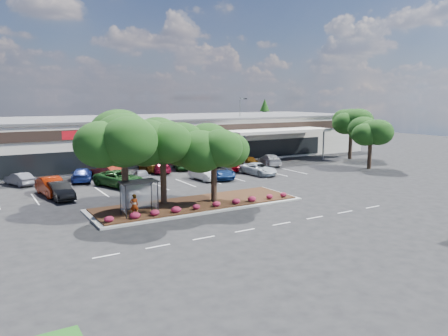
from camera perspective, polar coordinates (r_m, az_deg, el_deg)
ground at (r=34.85m, az=2.41°, el=-5.87°), size 160.00×160.00×0.00m
retail_store at (r=65.04m, az=-14.09°, el=3.68°), size 80.40×25.20×6.25m
landscape_island at (r=37.20m, az=-3.56°, el=-4.72°), size 18.00×6.00×0.26m
lane_markings at (r=43.65m, az=-5.25°, el=-2.82°), size 33.12×20.06×0.01m
shrub_row at (r=35.31m, az=-2.01°, el=-4.82°), size 17.00×0.80×0.50m
bus_shelter at (r=33.66m, az=-11.14°, el=-2.54°), size 2.75×1.55×2.59m
island_tree_west at (r=34.63m, az=-12.88°, el=0.91°), size 7.20×7.20×7.89m
island_tree_mid at (r=36.52m, az=-7.98°, el=1.02°), size 6.60×6.60×7.32m
island_tree_east at (r=36.98m, az=-1.34°, el=0.57°), size 5.80×5.80×6.50m
tree_east_near at (r=58.86m, az=18.55°, el=3.03°), size 5.60×5.60×6.51m
tree_east_far at (r=67.84m, az=16.24°, el=4.36°), size 6.40×6.40×7.62m
conifer_north_east at (r=89.32m, az=5.31°, el=6.19°), size 3.96×3.96×9.00m
person_waiting at (r=33.28m, az=-11.64°, el=-4.79°), size 0.68×0.50×1.72m
light_pole at (r=67.10m, az=2.15°, el=4.85°), size 1.42×0.69×9.13m
car_0 at (r=43.91m, az=-21.58°, el=-2.25°), size 2.43×5.31×1.69m
car_1 at (r=42.05m, az=-20.65°, el=-2.78°), size 2.02×4.77×1.53m
car_2 at (r=46.10m, az=-13.50°, el=-1.36°), size 4.73×6.54×1.65m
car_3 at (r=47.56m, az=-10.63°, el=-1.11°), size 2.52×4.35×1.39m
car_4 at (r=48.47m, az=-2.70°, el=-0.76°), size 1.88×4.38×1.40m
car_5 at (r=49.34m, az=-0.84°, el=-0.51°), size 3.08×5.71×1.52m
car_6 at (r=51.03m, az=-0.57°, el=-0.07°), size 3.09×5.50×1.72m
car_7 at (r=51.89m, az=4.50°, el=-0.12°), size 2.86×5.28×1.41m
car_9 at (r=50.27m, az=-25.17°, el=-1.30°), size 2.80×4.33×1.35m
car_10 at (r=50.18m, az=-18.07°, el=-0.84°), size 3.37×5.36×1.45m
car_11 at (r=50.60m, az=-14.96°, el=-0.53°), size 3.17×5.15×1.60m
car_12 at (r=54.84m, az=-9.60°, el=0.29°), size 2.16×4.99×1.43m
car_13 at (r=53.98m, az=-8.54°, el=0.17°), size 2.41×5.07×1.43m
car_14 at (r=55.75m, az=-5.58°, el=0.53°), size 2.92×4.59×1.46m
car_15 at (r=55.22m, az=0.47°, el=0.59°), size 4.13×6.09×1.64m
car_16 at (r=59.00m, az=3.06°, el=0.98°), size 2.02×4.09×1.34m
car_17 at (r=59.24m, az=5.97°, el=1.06°), size 3.69×5.66×1.52m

